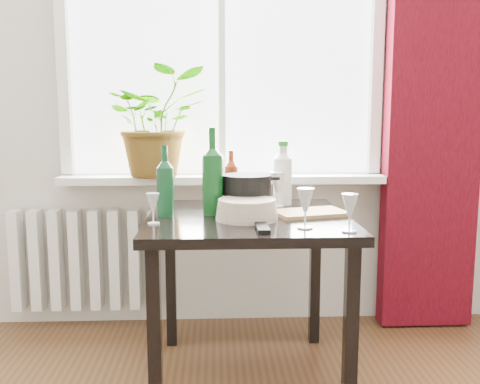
{
  "coord_description": "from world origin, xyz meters",
  "views": [
    {
      "loc": [
        -0.04,
        -0.7,
        1.17
      ],
      "look_at": [
        0.07,
        1.55,
        0.84
      ],
      "focal_mm": 40.0,
      "sensor_mm": 36.0,
      "label": 1
    }
  ],
  "objects_px": {
    "potted_plant": "(157,122)",
    "wineglass_front_right": "(305,208)",
    "wineglass_back_center": "(277,189)",
    "tv_remote": "(262,228)",
    "bottle_amber": "(231,176)",
    "cleaning_bottle": "(283,172)",
    "cutting_board": "(310,213)",
    "wineglass_back_left": "(216,187)",
    "table": "(248,236)",
    "plate_stack": "(247,210)",
    "fondue_pot": "(247,194)",
    "wine_bottle_left": "(165,181)",
    "wineglass_far_right": "(350,213)",
    "wineglass_front_left": "(153,209)",
    "wine_bottle_right": "(212,170)",
    "radiator": "(86,259)"
  },
  "relations": [
    {
      "from": "potted_plant",
      "to": "wineglass_front_right",
      "type": "xyz_separation_m",
      "value": [
        0.64,
        -0.82,
        -0.31
      ]
    },
    {
      "from": "wineglass_back_center",
      "to": "tv_remote",
      "type": "xyz_separation_m",
      "value": [
        -0.11,
        -0.5,
        -0.08
      ]
    },
    {
      "from": "bottle_amber",
      "to": "wineglass_front_right",
      "type": "xyz_separation_m",
      "value": [
        0.26,
        -0.6,
        -0.05
      ]
    },
    {
      "from": "cleaning_bottle",
      "to": "cutting_board",
      "type": "relative_size",
      "value": 1.04
    },
    {
      "from": "cleaning_bottle",
      "to": "wineglass_back_left",
      "type": "bearing_deg",
      "value": -177.73
    },
    {
      "from": "table",
      "to": "plate_stack",
      "type": "distance_m",
      "value": 0.16
    },
    {
      "from": "potted_plant",
      "to": "plate_stack",
      "type": "bearing_deg",
      "value": -56.44
    },
    {
      "from": "fondue_pot",
      "to": "cutting_board",
      "type": "height_order",
      "value": "fondue_pot"
    },
    {
      "from": "wineglass_back_left",
      "to": "table",
      "type": "bearing_deg",
      "value": -62.19
    },
    {
      "from": "potted_plant",
      "to": "cleaning_bottle",
      "type": "xyz_separation_m",
      "value": [
        0.62,
        -0.28,
        -0.23
      ]
    },
    {
      "from": "wine_bottle_left",
      "to": "wineglass_back_left",
      "type": "relative_size",
      "value": 1.7
    },
    {
      "from": "wineglass_far_right",
      "to": "plate_stack",
      "type": "height_order",
      "value": "wineglass_far_right"
    },
    {
      "from": "wineglass_front_left",
      "to": "fondue_pot",
      "type": "distance_m",
      "value": 0.45
    },
    {
      "from": "plate_stack",
      "to": "fondue_pot",
      "type": "relative_size",
      "value": 1.04
    },
    {
      "from": "table",
      "to": "wine_bottle_right",
      "type": "relative_size",
      "value": 2.21
    },
    {
      "from": "wineglass_back_center",
      "to": "bottle_amber",
      "type": "bearing_deg",
      "value": 149.6
    },
    {
      "from": "cleaning_bottle",
      "to": "wineglass_far_right",
      "type": "height_order",
      "value": "cleaning_bottle"
    },
    {
      "from": "wineglass_back_left",
      "to": "wineglass_front_left",
      "type": "height_order",
      "value": "wineglass_back_left"
    },
    {
      "from": "table",
      "to": "plate_stack",
      "type": "xyz_separation_m",
      "value": [
        -0.01,
        -0.09,
        0.13
      ]
    },
    {
      "from": "radiator",
      "to": "wine_bottle_left",
      "type": "height_order",
      "value": "wine_bottle_left"
    },
    {
      "from": "table",
      "to": "fondue_pot",
      "type": "distance_m",
      "value": 0.19
    },
    {
      "from": "bottle_amber",
      "to": "wineglass_back_left",
      "type": "xyz_separation_m",
      "value": [
        -0.08,
        -0.07,
        -0.04
      ]
    },
    {
      "from": "radiator",
      "to": "tv_remote",
      "type": "distance_m",
      "value": 1.33
    },
    {
      "from": "table",
      "to": "wine_bottle_left",
      "type": "height_order",
      "value": "wine_bottle_left"
    },
    {
      "from": "table",
      "to": "potted_plant",
      "type": "distance_m",
      "value": 0.85
    },
    {
      "from": "potted_plant",
      "to": "cleaning_bottle",
      "type": "height_order",
      "value": "potted_plant"
    },
    {
      "from": "wineglass_back_left",
      "to": "radiator",
      "type": "bearing_deg",
      "value": 152.53
    },
    {
      "from": "potted_plant",
      "to": "wineglass_back_left",
      "type": "xyz_separation_m",
      "value": [
        0.3,
        -0.3,
        -0.3
      ]
    },
    {
      "from": "wineglass_far_right",
      "to": "fondue_pot",
      "type": "height_order",
      "value": "fondue_pot"
    },
    {
      "from": "wine_bottle_left",
      "to": "cleaning_bottle",
      "type": "height_order",
      "value": "cleaning_bottle"
    },
    {
      "from": "cleaning_bottle",
      "to": "wineglass_back_center",
      "type": "relative_size",
      "value": 1.86
    },
    {
      "from": "cleaning_bottle",
      "to": "tv_remote",
      "type": "distance_m",
      "value": 0.6
    },
    {
      "from": "wineglass_far_right",
      "to": "tv_remote",
      "type": "height_order",
      "value": "wineglass_far_right"
    },
    {
      "from": "wineglass_front_right",
      "to": "wineglass_back_center",
      "type": "xyz_separation_m",
      "value": [
        -0.05,
        0.47,
        0.0
      ]
    },
    {
      "from": "wineglass_front_left",
      "to": "fondue_pot",
      "type": "relative_size",
      "value": 0.51
    },
    {
      "from": "table",
      "to": "wine_bottle_left",
      "type": "relative_size",
      "value": 2.8
    },
    {
      "from": "radiator",
      "to": "wineglass_far_right",
      "type": "relative_size",
      "value": 5.51
    },
    {
      "from": "radiator",
      "to": "wineglass_far_right",
      "type": "distance_m",
      "value": 1.6
    },
    {
      "from": "bottle_amber",
      "to": "wineglass_front_left",
      "type": "distance_m",
      "value": 0.6
    },
    {
      "from": "cleaning_bottle",
      "to": "wineglass_front_left",
      "type": "distance_m",
      "value": 0.72
    },
    {
      "from": "potted_plant",
      "to": "wine_bottle_left",
      "type": "xyz_separation_m",
      "value": [
        0.09,
        -0.55,
        -0.23
      ]
    },
    {
      "from": "wineglass_back_center",
      "to": "fondue_pot",
      "type": "height_order",
      "value": "fondue_pot"
    },
    {
      "from": "bottle_amber",
      "to": "wine_bottle_left",
      "type": "bearing_deg",
      "value": -131.33
    },
    {
      "from": "radiator",
      "to": "cleaning_bottle",
      "type": "bearing_deg",
      "value": -19.13
    },
    {
      "from": "wine_bottle_left",
      "to": "wineglass_front_left",
      "type": "relative_size",
      "value": 2.42
    },
    {
      "from": "wineglass_front_right",
      "to": "wineglass_back_center",
      "type": "distance_m",
      "value": 0.48
    },
    {
      "from": "wineglass_back_center",
      "to": "tv_remote",
      "type": "relative_size",
      "value": 1.08
    },
    {
      "from": "potted_plant",
      "to": "cutting_board",
      "type": "distance_m",
      "value": 0.97
    },
    {
      "from": "cleaning_bottle",
      "to": "cutting_board",
      "type": "bearing_deg",
      "value": -71.96
    },
    {
      "from": "tv_remote",
      "to": "wineglass_front_left",
      "type": "bearing_deg",
      "value": 163.03
    }
  ]
}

